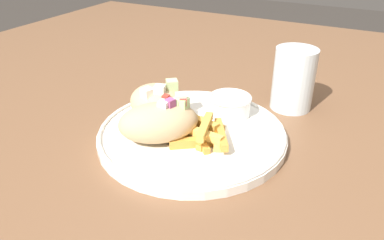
{
  "coord_description": "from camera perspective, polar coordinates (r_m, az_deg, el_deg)",
  "views": [
    {
      "loc": [
        0.27,
        -0.49,
        1.09
      ],
      "look_at": [
        0.03,
        -0.04,
        0.81
      ],
      "focal_mm": 35.0,
      "sensor_mm": 36.0,
      "label": 1
    }
  ],
  "objects": [
    {
      "name": "fries_pile",
      "position": [
        0.56,
        1.98,
        -2.01
      ],
      "size": [
        0.11,
        0.1,
        0.03
      ],
      "color": "gold",
      "rests_on": "plate"
    },
    {
      "name": "sauce_ramekin",
      "position": [
        0.63,
        5.8,
        2.41
      ],
      "size": [
        0.07,
        0.07,
        0.03
      ],
      "color": "white",
      "rests_on": "plate"
    },
    {
      "name": "plate",
      "position": [
        0.59,
        0.0,
        -2.09
      ],
      "size": [
        0.29,
        0.29,
        0.02
      ],
      "color": "white",
      "rests_on": "table"
    },
    {
      "name": "pita_sandwich_near",
      "position": [
        0.55,
        -4.86,
        -0.28
      ],
      "size": [
        0.14,
        0.14,
        0.07
      ],
      "rotation": [
        0.0,
        0.0,
        0.73
      ],
      "color": "tan",
      "rests_on": "plate"
    },
    {
      "name": "table",
      "position": [
        0.67,
        -1.0,
        -5.09
      ],
      "size": [
        1.53,
        1.53,
        0.78
      ],
      "color": "brown",
      "rests_on": "ground_plane"
    },
    {
      "name": "water_glass",
      "position": [
        0.69,
        15.17,
        5.64
      ],
      "size": [
        0.07,
        0.07,
        0.11
      ],
      "color": "silver",
      "rests_on": "table"
    },
    {
      "name": "pita_sandwich_far",
      "position": [
        0.61,
        -5.22,
        2.71
      ],
      "size": [
        0.13,
        0.12,
        0.07
      ],
      "rotation": [
        0.0,
        0.0,
        -0.39
      ],
      "color": "tan",
      "rests_on": "plate"
    }
  ]
}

